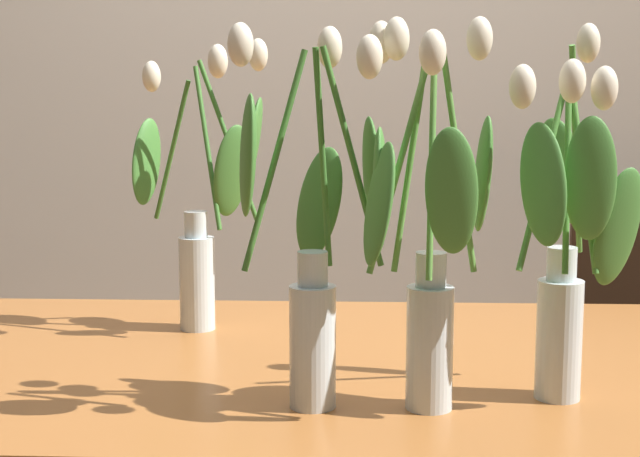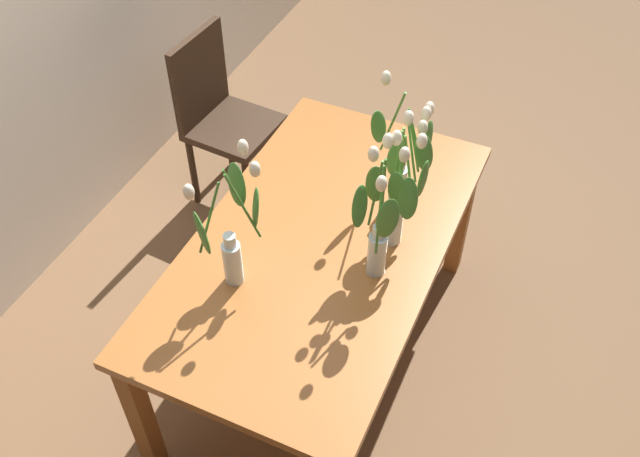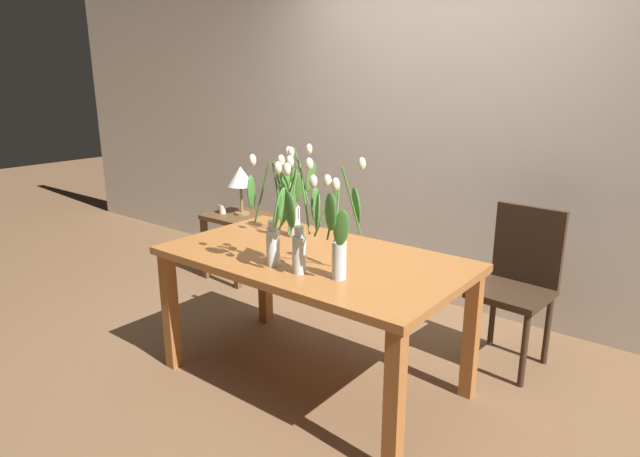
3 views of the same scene
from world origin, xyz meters
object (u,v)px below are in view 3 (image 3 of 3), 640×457
(tulip_vase_3, at_px, (295,226))
(tulip_vase_2, at_px, (274,223))
(pillar_candle, at_px, (222,209))
(table_lamp, at_px, (241,178))
(dining_table, at_px, (313,271))
(dining_chair, at_px, (518,278))
(side_table, at_px, (237,228))
(tulip_vase_1, at_px, (295,201))
(tulip_vase_0, at_px, (338,233))

(tulip_vase_3, bearing_deg, tulip_vase_2, 171.18)
(tulip_vase_2, height_order, tulip_vase_3, tulip_vase_3)
(tulip_vase_2, xyz_separation_m, pillar_candle, (-1.57, 1.05, -0.37))
(tulip_vase_2, bearing_deg, table_lamp, 141.43)
(dining_table, xyz_separation_m, dining_chair, (0.79, 0.91, -0.12))
(dining_table, bearing_deg, table_lamp, 148.71)
(dining_table, height_order, tulip_vase_3, tulip_vase_3)
(side_table, height_order, table_lamp, table_lamp)
(dining_table, relative_size, tulip_vase_1, 2.89)
(side_table, relative_size, table_lamp, 1.38)
(dining_table, distance_m, side_table, 1.77)
(dining_table, distance_m, dining_chair, 1.21)
(dining_table, height_order, tulip_vase_2, tulip_vase_2)
(pillar_candle, bearing_deg, tulip_vase_2, -33.88)
(tulip_vase_1, height_order, dining_chair, tulip_vase_1)
(dining_chair, bearing_deg, table_lamp, -179.63)
(tulip_vase_2, relative_size, tulip_vase_3, 0.99)
(tulip_vase_1, height_order, tulip_vase_3, tulip_vase_3)
(dining_table, height_order, tulip_vase_1, tulip_vase_1)
(tulip_vase_3, xyz_separation_m, table_lamp, (-1.58, 1.16, -0.12))
(dining_chair, height_order, side_table, dining_chair)
(tulip_vase_0, relative_size, side_table, 1.02)
(tulip_vase_1, height_order, table_lamp, tulip_vase_1)
(tulip_vase_2, height_order, dining_chair, tulip_vase_2)
(dining_table, xyz_separation_m, side_table, (-1.53, 0.88, -0.22))
(table_lamp, bearing_deg, pillar_candle, -151.60)
(side_table, relative_size, pillar_candle, 7.33)
(tulip_vase_0, xyz_separation_m, table_lamp, (-1.79, 1.11, -0.11))
(tulip_vase_0, relative_size, dining_chair, 0.60)
(tulip_vase_3, bearing_deg, tulip_vase_1, 130.72)
(side_table, distance_m, table_lamp, 0.43)
(tulip_vase_0, distance_m, side_table, 2.20)
(tulip_vase_1, bearing_deg, dining_chair, 33.64)
(pillar_candle, bearing_deg, tulip_vase_3, -31.96)
(tulip_vase_1, distance_m, tulip_vase_2, 0.49)
(tulip_vase_3, relative_size, table_lamp, 1.40)
(side_table, xyz_separation_m, pillar_candle, (-0.10, -0.06, 0.16))
(dining_chair, bearing_deg, tulip_vase_0, -112.94)
(dining_table, bearing_deg, tulip_vase_3, -68.19)
(tulip_vase_0, relative_size, tulip_vase_1, 1.01)
(tulip_vase_3, bearing_deg, dining_table, 111.81)
(tulip_vase_0, distance_m, dining_chair, 1.30)
(tulip_vase_1, relative_size, table_lamp, 1.39)
(tulip_vase_2, xyz_separation_m, tulip_vase_3, (0.16, -0.02, 0.02))
(tulip_vase_2, xyz_separation_m, dining_chair, (0.84, 1.15, -0.43))
(tulip_vase_1, bearing_deg, pillar_candle, 155.05)
(side_table, bearing_deg, tulip_vase_0, -30.60)
(dining_table, relative_size, pillar_candle, 21.33)
(tulip_vase_1, distance_m, pillar_candle, 1.52)
(tulip_vase_0, distance_m, tulip_vase_1, 0.73)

